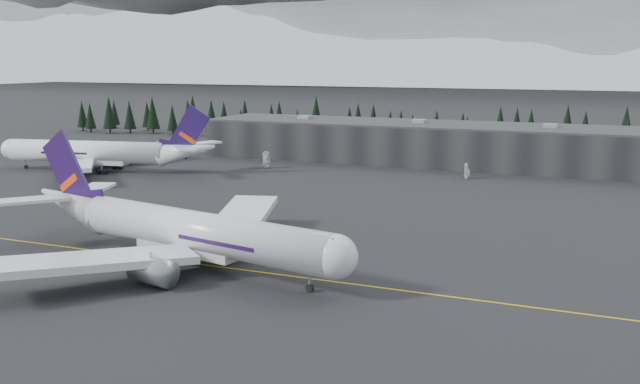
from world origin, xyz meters
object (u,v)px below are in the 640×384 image
at_px(jet_main, 175,229).
at_px(gse_vehicle_a, 267,166).
at_px(terminal, 450,144).
at_px(jet_parked, 105,152).
at_px(gse_vehicle_b, 467,176).

xyz_separation_m(jet_main, gse_vehicle_a, (-32.97, 96.60, -5.01)).
height_order(terminal, jet_parked, jet_parked).
distance_m(jet_parked, gse_vehicle_a, 47.90).
distance_m(terminal, jet_parked, 105.49).
bearing_deg(gse_vehicle_b, terminal, -178.49).
height_order(jet_main, gse_vehicle_b, jet_main).
relative_size(jet_parked, gse_vehicle_b, 15.19).
distance_m(terminal, gse_vehicle_b, 29.78).
bearing_deg(jet_main, gse_vehicle_a, 119.93).
bearing_deg(gse_vehicle_b, jet_parked, -95.25).
xyz_separation_m(terminal, jet_parked, (-89.76, -55.41, -0.65)).
bearing_deg(jet_main, terminal, 94.01).
relative_size(terminal, jet_parked, 2.37).
height_order(jet_parked, gse_vehicle_b, jet_parked).
distance_m(jet_parked, gse_vehicle_b, 104.96).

